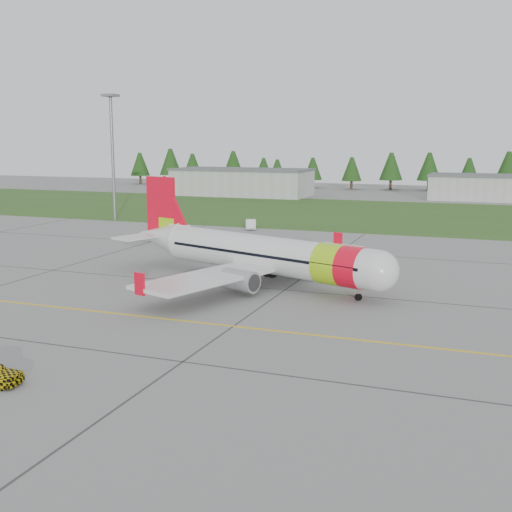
% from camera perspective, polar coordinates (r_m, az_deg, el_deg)
% --- Properties ---
extents(ground, '(320.00, 320.00, 0.00)m').
position_cam_1_polar(ground, '(44.66, -18.14, -7.42)').
color(ground, gray).
rests_on(ground, ground).
extents(aircraft, '(29.86, 28.34, 9.38)m').
position_cam_1_polar(aircraft, '(59.54, 0.46, 0.15)').
color(aircraft, silver).
rests_on(aircraft, ground).
extents(service_van, '(1.90, 1.85, 4.27)m').
position_cam_1_polar(service_van, '(95.93, -0.46, 3.69)').
color(service_van, white).
rests_on(service_van, ground).
extents(grass_strip, '(320.00, 50.00, 0.03)m').
position_cam_1_polar(grass_strip, '(118.86, 7.24, 3.86)').
color(grass_strip, '#30561E').
rests_on(grass_strip, ground).
extents(taxi_guideline, '(120.00, 0.25, 0.02)m').
position_cam_1_polar(taxi_guideline, '(50.86, -12.53, -4.98)').
color(taxi_guideline, gold).
rests_on(taxi_guideline, ground).
extents(hangar_west, '(32.00, 14.00, 6.00)m').
position_cam_1_polar(hangar_west, '(154.29, -1.25, 6.52)').
color(hangar_west, '#A8A8A3').
rests_on(hangar_west, ground).
extents(hangar_east, '(24.00, 12.00, 5.20)m').
position_cam_1_polar(hangar_east, '(151.37, 19.78, 5.69)').
color(hangar_east, '#A8A8A3').
rests_on(hangar_east, ground).
extents(floodlight_mast, '(0.50, 0.50, 20.00)m').
position_cam_1_polar(floodlight_mast, '(108.52, -12.61, 8.38)').
color(floodlight_mast, slate).
rests_on(floodlight_mast, ground).
extents(treeline, '(160.00, 8.00, 10.00)m').
position_cam_1_polar(treeline, '(173.30, 11.60, 7.39)').
color(treeline, '#1C3F14').
rests_on(treeline, ground).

